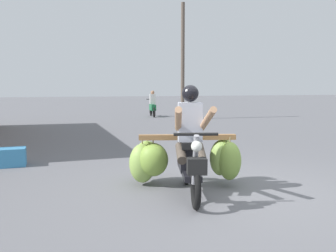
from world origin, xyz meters
name	(u,v)px	position (x,y,z in m)	size (l,w,h in m)	color
ground_plane	(237,193)	(0.00, 0.00, 0.00)	(120.00, 120.00, 0.00)	slate
motorbike_main_loaded	(181,156)	(-0.68, 0.52, 0.50)	(1.77, 1.97, 1.58)	black
motorbike_distant_ahead_left	(153,106)	(2.74, 13.79, 0.57)	(0.50, 1.62, 1.40)	black
produce_crate	(11,157)	(-3.32, 3.01, 0.18)	(0.56, 0.40, 0.36)	teal
utility_pole	(183,62)	(3.71, 11.84, 2.81)	(0.18, 0.18, 5.63)	brown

